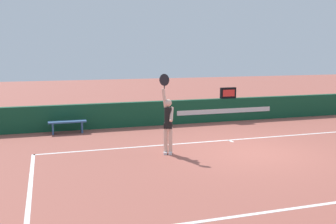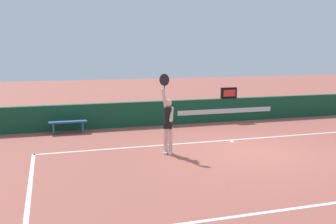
# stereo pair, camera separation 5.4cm
# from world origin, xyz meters

# --- Properties ---
(ground_plane) EXTENTS (60.00, 60.00, 0.00)m
(ground_plane) POSITION_xyz_m (0.00, 0.00, 0.00)
(ground_plane) COLOR #A05346
(court_lines) EXTENTS (12.41, 5.61, 0.00)m
(court_lines) POSITION_xyz_m (0.00, -1.11, 0.00)
(court_lines) COLOR white
(court_lines) RESTS_ON ground
(back_wall) EXTENTS (18.11, 0.27, 0.96)m
(back_wall) POSITION_xyz_m (0.00, 4.91, 0.48)
(back_wall) COLOR #11462C
(back_wall) RESTS_ON ground
(speed_display) EXTENTS (0.69, 0.15, 0.45)m
(speed_display) POSITION_xyz_m (1.55, 4.90, 1.19)
(speed_display) COLOR black
(speed_display) RESTS_ON back_wall
(tennis_player) EXTENTS (0.43, 0.44, 2.31)m
(tennis_player) POSITION_xyz_m (-2.46, 0.58, 0.95)
(tennis_player) COLOR beige
(tennis_player) RESTS_ON ground
(tennis_ball) EXTENTS (0.07, 0.07, 0.07)m
(tennis_ball) POSITION_xyz_m (-2.49, 0.65, 2.18)
(tennis_ball) COLOR #CCE339
(courtside_bench_near) EXTENTS (1.34, 0.38, 0.45)m
(courtside_bench_near) POSITION_xyz_m (-5.05, 4.35, 0.34)
(courtside_bench_near) COLOR #305486
(courtside_bench_near) RESTS_ON ground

